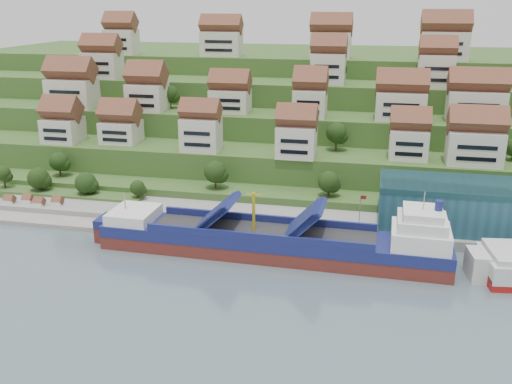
# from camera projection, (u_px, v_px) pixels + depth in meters

# --- Properties ---
(ground) EXTENTS (300.00, 300.00, 0.00)m
(ground) POSITION_uv_depth(u_px,v_px,m) (267.00, 252.00, 117.38)
(ground) COLOR slate
(ground) RESTS_ON ground
(quay) EXTENTS (180.00, 14.00, 2.20)m
(quay) POSITION_uv_depth(u_px,v_px,m) (368.00, 227.00, 126.97)
(quay) COLOR gray
(quay) RESTS_ON ground
(pebble_beach) EXTENTS (45.00, 20.00, 1.00)m
(pebble_beach) POSITION_uv_depth(u_px,v_px,m) (45.00, 209.00, 139.83)
(pebble_beach) COLOR gray
(pebble_beach) RESTS_ON ground
(hillside) EXTENTS (260.00, 128.00, 31.00)m
(hillside) POSITION_uv_depth(u_px,v_px,m) (321.00, 111.00, 209.98)
(hillside) COLOR #2D4C1E
(hillside) RESTS_ON ground
(hillside_village) EXTENTS (155.54, 63.14, 28.91)m
(hillside_village) POSITION_uv_depth(u_px,v_px,m) (322.00, 90.00, 165.11)
(hillside_village) COLOR beige
(hillside_village) RESTS_ON ground
(hillside_trees) EXTENTS (139.94, 62.20, 30.49)m
(hillside_trees) POSITION_uv_depth(u_px,v_px,m) (247.00, 127.00, 156.21)
(hillside_trees) COLOR #1F3913
(hillside_trees) RESTS_ON ground
(flagpole) EXTENTS (1.28, 0.16, 8.00)m
(flagpole) POSITION_uv_depth(u_px,v_px,m) (360.00, 210.00, 120.87)
(flagpole) COLOR gray
(flagpole) RESTS_ON quay
(beach_huts) EXTENTS (14.40, 3.70, 2.20)m
(beach_huts) POSITION_uv_depth(u_px,v_px,m) (34.00, 204.00, 138.56)
(beach_huts) COLOR white
(beach_huts) RESTS_ON pebble_beach
(cargo_ship) EXTENTS (70.46, 12.40, 15.48)m
(cargo_ship) POSITION_uv_depth(u_px,v_px,m) (281.00, 242.00, 114.56)
(cargo_ship) COLOR maroon
(cargo_ship) RESTS_ON ground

